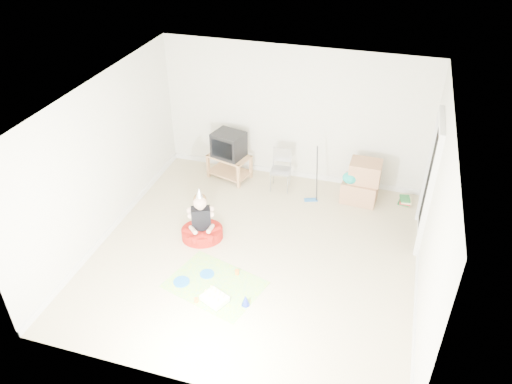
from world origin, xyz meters
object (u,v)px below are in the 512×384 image
(cardboard_boxes, at_px, (361,182))
(seated_woman, at_px, (202,227))
(crt_tv, at_px, (229,145))
(birthday_cake, at_px, (215,299))
(tv_stand, at_px, (229,165))
(folding_chair, at_px, (281,171))

(cardboard_boxes, relative_size, seated_woman, 0.82)
(crt_tv, distance_m, birthday_cake, 3.42)
(tv_stand, bearing_deg, folding_chair, -5.64)
(folding_chair, bearing_deg, seated_woman, -115.28)
(birthday_cake, bearing_deg, crt_tv, 105.48)
(tv_stand, bearing_deg, crt_tv, 0.00)
(tv_stand, relative_size, crt_tv, 1.57)
(crt_tv, relative_size, birthday_cake, 1.31)
(tv_stand, xyz_separation_m, folding_chair, (1.05, -0.10, 0.10))
(tv_stand, relative_size, seated_woman, 0.90)
(crt_tv, bearing_deg, folding_chair, 8.94)
(crt_tv, relative_size, seated_woman, 0.57)
(tv_stand, xyz_separation_m, seated_woman, (0.19, -1.93, -0.07))
(cardboard_boxes, distance_m, seated_woman, 3.01)
(crt_tv, height_order, cardboard_boxes, crt_tv)
(cardboard_boxes, bearing_deg, crt_tv, 178.42)
(tv_stand, xyz_separation_m, crt_tv, (0.00, 0.00, 0.44))
(folding_chair, xyz_separation_m, birthday_cake, (-0.16, -3.12, -0.34))
(folding_chair, height_order, seated_woman, seated_woman)
(tv_stand, xyz_separation_m, birthday_cake, (0.89, -3.23, -0.24))
(folding_chair, distance_m, cardboard_boxes, 1.50)
(folding_chair, bearing_deg, birthday_cake, -92.94)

